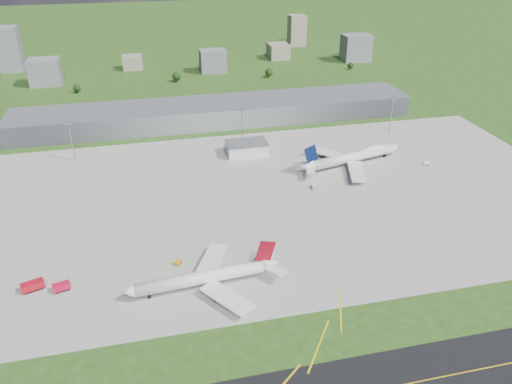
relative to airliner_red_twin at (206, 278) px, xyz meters
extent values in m
plane|color=#284916|center=(35.05, 179.87, -4.86)|extent=(1400.00, 1400.00, 0.00)
cube|color=#98978A|center=(45.05, 69.87, -4.82)|extent=(360.00, 190.00, 0.08)
cube|color=gray|center=(35.05, 194.87, 2.64)|extent=(300.00, 42.00, 15.00)
cube|color=silver|center=(45.05, 129.87, -0.86)|extent=(26.00, 16.00, 8.00)
cylinder|color=gray|center=(-64.95, 144.87, 7.64)|extent=(0.70, 0.70, 25.00)
cube|color=gray|center=(-64.95, 144.87, 20.44)|extent=(3.50, 2.00, 1.20)
cylinder|color=gray|center=(45.05, 144.87, 7.64)|extent=(0.70, 0.70, 25.00)
cube|color=gray|center=(45.05, 144.87, 20.44)|extent=(3.50, 2.00, 1.20)
cylinder|color=gray|center=(155.05, 144.87, 7.64)|extent=(0.70, 0.70, 25.00)
cube|color=gray|center=(155.05, 144.87, 20.44)|extent=(3.50, 2.00, 1.20)
cylinder|color=white|center=(-2.53, -0.20, 0.28)|extent=(54.43, 9.76, 5.60)
cone|color=white|center=(-31.85, -2.46, 0.28)|extent=(5.09, 5.95, 5.60)
cone|color=white|center=(28.20, 2.18, 1.02)|extent=(7.88, 6.16, 5.60)
cube|color=maroon|center=(-4.39, -0.34, -1.46)|extent=(44.46, 5.71, 1.21)
cube|color=white|center=(6.41, -12.86, -1.40)|extent=(20.66, 24.78, 0.84)
cube|color=white|center=(4.36, 13.69, -1.40)|extent=(18.06, 25.53, 0.84)
cube|color=maroon|center=(25.87, 2.00, 7.75)|extent=(9.31, 1.18, 11.28)
cylinder|color=#38383D|center=(3.87, -9.54, -3.18)|extent=(5.35, 3.37, 2.99)
cylinder|color=#38383D|center=(2.36, 10.02, -3.18)|extent=(5.35, 3.37, 2.99)
cube|color=black|center=(3.38, -3.95, -3.69)|extent=(1.58, 1.23, 2.33)
cube|color=black|center=(2.74, 4.43, -3.69)|extent=(1.58, 1.23, 2.33)
cube|color=black|center=(-23.94, -1.85, -3.69)|extent=(1.58, 1.23, 2.33)
cylinder|color=white|center=(107.64, 98.75, 0.61)|extent=(61.34, 20.44, 6.16)
cone|color=white|center=(140.01, 106.56, 0.61)|extent=(6.27, 7.15, 6.16)
cone|color=white|center=(73.83, 90.59, 1.40)|extent=(9.17, 7.85, 6.16)
cube|color=navy|center=(109.58, 99.22, -1.30)|extent=(49.70, 14.30, 1.29)
ellipsoid|color=white|center=(123.22, 102.51, 2.45)|extent=(20.61, 10.61, 5.54)
cube|color=white|center=(95.44, 111.32, -1.18)|extent=(25.59, 26.25, 0.89)
cube|color=white|center=(102.51, 81.99, -1.18)|extent=(16.42, 29.12, 0.89)
cube|color=#081440|center=(76.25, 91.18, 8.65)|extent=(9.74, 2.80, 12.01)
cylinder|color=#38383D|center=(100.53, 106.23, -3.07)|extent=(6.06, 4.37, 3.18)
cylinder|color=#38383D|center=(92.62, 114.55, -3.07)|extent=(6.06, 4.37, 3.18)
cylinder|color=#38383D|center=(104.72, 88.84, -3.07)|extent=(6.06, 4.37, 3.18)
cylinder|color=#38383D|center=(101.47, 77.84, -3.07)|extent=(6.06, 4.37, 3.18)
cube|color=black|center=(100.80, 101.70, -3.62)|extent=(1.83, 1.53, 2.48)
cube|color=black|center=(102.90, 93.00, -3.62)|extent=(1.83, 1.53, 2.48)
cube|color=black|center=(131.79, 104.57, -3.62)|extent=(1.83, 1.53, 2.48)
cube|color=#B10C1B|center=(-70.87, 14.32, -2.63)|extent=(9.63, 6.08, 3.61)
cube|color=black|center=(-70.87, 14.32, -4.43)|extent=(8.40, 5.81, 0.70)
cube|color=red|center=(-59.24, 11.26, -2.82)|extent=(7.45, 4.76, 3.22)
cube|color=black|center=(-59.24, 11.26, -4.43)|extent=(6.49, 4.62, 0.70)
cube|color=orange|center=(-10.48, 18.47, -3.73)|extent=(3.89, 3.89, 1.40)
cube|color=black|center=(-10.48, 18.47, -4.43)|extent=(3.59, 3.59, 0.70)
cube|color=silver|center=(72.79, 73.74, -3.45)|extent=(3.13, 4.83, 1.96)
cube|color=black|center=(72.79, 73.74, -4.43)|extent=(3.04, 4.21, 0.70)
cube|color=white|center=(152.22, 87.72, -3.52)|extent=(4.10, 1.95, 1.81)
cube|color=black|center=(152.22, 87.72, -4.43)|extent=(3.49, 2.04, 0.70)
cube|color=slate|center=(-104.95, 329.87, 7.14)|extent=(28.00, 22.00, 24.00)
cube|color=gray|center=(-24.95, 369.87, 2.14)|extent=(20.00, 18.00, 14.00)
cube|color=slate|center=(55.05, 339.87, 6.14)|extent=(26.00, 20.00, 22.00)
cube|color=gray|center=(135.05, 379.87, 3.14)|extent=(22.00, 24.00, 16.00)
cube|color=slate|center=(215.05, 349.87, 9.14)|extent=(30.00, 22.00, 28.00)
cube|color=slate|center=(-144.95, 389.87, 17.14)|extent=(22.00, 20.00, 44.00)
cube|color=gray|center=(175.05, 439.87, 13.14)|extent=(20.00, 18.00, 36.00)
cylinder|color=#382314|center=(-74.95, 294.87, -3.36)|extent=(0.70, 0.70, 3.00)
sphere|color=black|center=(-74.95, 294.87, 0.01)|extent=(6.75, 6.75, 6.75)
cylinder|color=#382314|center=(15.05, 309.87, -3.06)|extent=(0.70, 0.70, 3.60)
sphere|color=black|center=(15.05, 309.87, 0.99)|extent=(8.10, 8.10, 8.10)
cylinder|color=#382314|center=(105.05, 304.87, -3.16)|extent=(0.70, 0.70, 3.40)
sphere|color=black|center=(105.05, 304.87, 0.66)|extent=(7.65, 7.65, 7.65)
cylinder|color=#382314|center=(195.05, 314.87, -3.46)|extent=(0.70, 0.70, 2.80)
sphere|color=black|center=(195.05, 314.87, -0.31)|extent=(6.30, 6.30, 6.30)
camera|label=1|loc=(-17.21, -166.07, 130.50)|focal=35.00mm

